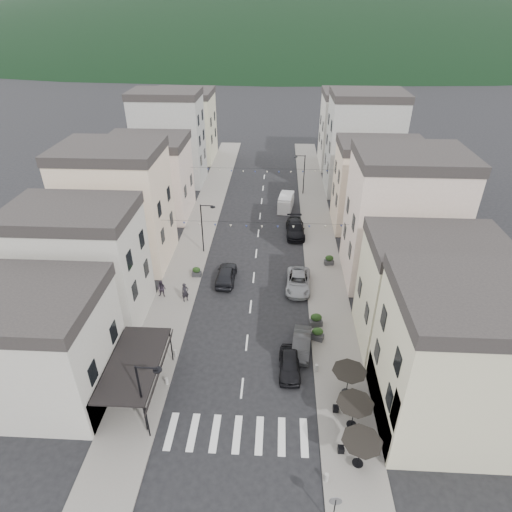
{
  "coord_description": "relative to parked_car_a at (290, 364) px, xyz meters",
  "views": [
    {
      "loc": [
        2.27,
        -16.43,
        25.14
      ],
      "look_at": [
        0.32,
        19.61,
        3.5
      ],
      "focal_mm": 30.0,
      "sensor_mm": 36.0,
      "label": 1
    }
  ],
  "objects": [
    {
      "name": "planter_la",
      "position": [
        -11.36,
        0.31,
        -0.1
      ],
      "size": [
        1.0,
        0.77,
        0.99
      ],
      "rotation": [
        0.0,
        0.0,
        -0.36
      ],
      "color": "#29292B",
      "rests_on": "sidewalk_left"
    },
    {
      "name": "sidewalk_left",
      "position": [
        -11.09,
        24.04,
        -0.65
      ],
      "size": [
        4.0,
        76.0,
        0.12
      ],
      "primitive_type": "cube",
      "color": "slate",
      "rests_on": "ground"
    },
    {
      "name": "hill_backdrop",
      "position": [
        -3.59,
        292.04,
        -0.71
      ],
      "size": [
        640.0,
        360.0,
        70.0
      ],
      "primitive_type": "ellipsoid",
      "color": "black",
      "rests_on": "ground"
    },
    {
      "name": "sidewalk_right",
      "position": [
        3.91,
        24.04,
        -0.65
      ],
      "size": [
        4.0,
        76.0,
        0.12
      ],
      "primitive_type": "cube",
      "color": "slate",
      "rests_on": "ground"
    },
    {
      "name": "traffic_sign",
      "position": [
        2.21,
        -11.46,
        1.22
      ],
      "size": [
        0.7,
        0.07,
        2.7
      ],
      "color": "black",
      "rests_on": "ground"
    },
    {
      "name": "bunting_far",
      "position": [
        -3.59,
        30.04,
        4.95
      ],
      "size": [
        19.0,
        0.28,
        0.62
      ],
      "color": "black",
      "rests_on": "ground"
    },
    {
      "name": "planter_rb",
      "position": [
        2.41,
        3.67,
        0.01
      ],
      "size": [
        1.24,
        0.96,
        1.22
      ],
      "rotation": [
        0.0,
        0.0,
        -0.38
      ],
      "color": "#323134",
      "rests_on": "sidewalk_right"
    },
    {
      "name": "boutique_awning",
      "position": [
        -10.84,
        -2.96,
        2.41
      ],
      "size": [
        3.77,
        7.5,
        3.28
      ],
      "color": "black",
      "rests_on": "ground"
    },
    {
      "name": "planter_rc",
      "position": [
        4.55,
        15.93,
        -0.03
      ],
      "size": [
        1.08,
        0.68,
        1.14
      ],
      "rotation": [
        0.0,
        0.0,
        0.13
      ],
      "color": "#313033",
      "rests_on": "sidewalk_right"
    },
    {
      "name": "pedestrian_b",
      "position": [
        -12.32,
        9.08,
        0.29
      ],
      "size": [
        0.93,
        0.77,
        1.75
      ],
      "primitive_type": "imported",
      "rotation": [
        0.0,
        0.0,
        -0.14
      ],
      "color": "#27202B",
      "rests_on": "sidewalk_left"
    },
    {
      "name": "streetlamp_left_far",
      "position": [
        -9.41,
        18.04,
        2.99
      ],
      "size": [
        1.7,
        0.56,
        6.0
      ],
      "color": "black",
      "rests_on": "ground"
    },
    {
      "name": "streetlamp_left_near",
      "position": [
        -9.41,
        -5.96,
        2.99
      ],
      "size": [
        1.7,
        0.56,
        6.0
      ],
      "color": "black",
      "rests_on": "ground"
    },
    {
      "name": "ground",
      "position": [
        -3.59,
        -7.96,
        -0.71
      ],
      "size": [
        700.0,
        700.0,
        0.0
      ],
      "primitive_type": "plane",
      "color": "black",
      "rests_on": "ground"
    },
    {
      "name": "streetlamp_right_far",
      "position": [
        2.23,
        36.04,
        2.99
      ],
      "size": [
        1.7,
        0.56,
        6.0
      ],
      "color": "black",
      "rests_on": "ground"
    },
    {
      "name": "pedestrian_a",
      "position": [
        -9.9,
        8.52,
        0.39
      ],
      "size": [
        0.86,
        0.78,
        1.96
      ],
      "primitive_type": "imported",
      "rotation": [
        0.0,
        0.0,
        0.56
      ],
      "color": "black",
      "rests_on": "sidewalk_left"
    },
    {
      "name": "planter_ra",
      "position": [
        2.41,
        5.49,
        0.03
      ],
      "size": [
        1.25,
        0.85,
        1.28
      ],
      "rotation": [
        0.0,
        0.0,
        0.2
      ],
      "color": "#303033",
      "rests_on": "sidewalk_right"
    },
    {
      "name": "bistro_building",
      "position": [
        10.91,
        -3.96,
        4.29
      ],
      "size": [
        10.0,
        8.0,
        10.0
      ],
      "primitive_type": "cube",
      "color": "beige",
      "rests_on": "ground"
    },
    {
      "name": "buildings_row_right",
      "position": [
        10.91,
        28.64,
        5.61
      ],
      "size": [
        10.2,
        54.16,
        14.5
      ],
      "color": "beige",
      "rests_on": "ground"
    },
    {
      "name": "parked_car_b",
      "position": [
        1.01,
        2.38,
        -0.02
      ],
      "size": [
        1.91,
        4.33,
        1.38
      ],
      "primitive_type": "imported",
      "rotation": [
        0.0,
        0.0,
        -0.11
      ],
      "color": "#2D2D2F",
      "rests_on": "ground"
    },
    {
      "name": "delivery_van",
      "position": [
        -0.12,
        30.56,
        0.35
      ],
      "size": [
        2.36,
        4.68,
        2.15
      ],
      "rotation": [
        0.0,
        0.0,
        -0.13
      ],
      "color": "#B9B9BB",
      "rests_on": "ground"
    },
    {
      "name": "planter_lb",
      "position": [
        -9.59,
        12.85,
        -0.06
      ],
      "size": [
        0.98,
        0.55,
        1.09
      ],
      "rotation": [
        0.0,
        0.0,
        0.01
      ],
      "color": "#2D2E30",
      "rests_on": "sidewalk_left"
    },
    {
      "name": "parked_car_d",
      "position": [
        1.01,
        23.05,
        0.09
      ],
      "size": [
        2.39,
        5.56,
        1.59
      ],
      "primitive_type": "imported",
      "rotation": [
        0.0,
        0.0,
        0.03
      ],
      "color": "black",
      "rests_on": "ground"
    },
    {
      "name": "bollards",
      "position": [
        -3.59,
        -2.46,
        -0.29
      ],
      "size": [
        11.66,
        10.26,
        0.6
      ],
      "color": "gray",
      "rests_on": "ground"
    },
    {
      "name": "parked_car_e",
      "position": [
        -6.39,
        12.28,
        0.1
      ],
      "size": [
        2.01,
        4.78,
        1.62
      ],
      "primitive_type": "imported",
      "rotation": [
        0.0,
        0.0,
        3.12
      ],
      "color": "black",
      "rests_on": "ground"
    },
    {
      "name": "boutique_building",
      "position": [
        -19.09,
        -2.96,
        3.29
      ],
      "size": [
        12.0,
        8.0,
        8.0
      ],
      "primitive_type": "cube",
      "color": "#B8B3A9",
      "rests_on": "ground"
    },
    {
      "name": "cafe_terrace",
      "position": [
        4.11,
        -5.16,
        1.65
      ],
      "size": [
        2.5,
        8.1,
        2.53
      ],
      "color": "black",
      "rests_on": "ground"
    },
    {
      "name": "bunting_near",
      "position": [
        -3.59,
        14.04,
        4.95
      ],
      "size": [
        19.0,
        0.28,
        0.62
      ],
      "color": "black",
      "rests_on": "ground"
    },
    {
      "name": "parked_car_a",
      "position": [
        0.0,
        0.0,
        0.0
      ],
      "size": [
        1.7,
        4.16,
        1.41
      ],
      "primitive_type": "imported",
      "rotation": [
        0.0,
        0.0,
        0.01
      ],
      "color": "black",
      "rests_on": "ground"
    },
    {
      "name": "buildings_row_left",
      "position": [
        -18.09,
        29.79,
        5.41
      ],
      "size": [
        10.2,
        54.16,
        14.0
      ],
      "color": "#B8B3A9",
      "rests_on": "ground"
    },
    {
      "name": "parked_car_c",
      "position": [
        1.01,
        11.44,
        0.02
      ],
      "size": [
        2.67,
        5.34,
        1.45
      ],
      "primitive_type": "imported",
      "rotation": [
        0.0,
        0.0,
        -0.05
      ],
      "color": "gray",
      "rests_on": "ground"
    }
  ]
}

